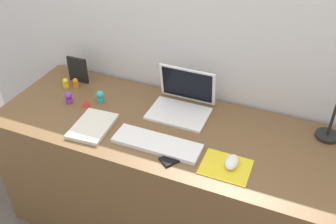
{
  "coord_description": "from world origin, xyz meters",
  "views": [
    {
      "loc": [
        0.56,
        -1.32,
        1.86
      ],
      "look_at": [
        0.01,
        0.0,
        0.83
      ],
      "focal_mm": 39.78,
      "sensor_mm": 36.0,
      "label": 1
    }
  ],
  "objects_px": {
    "keyboard": "(157,143)",
    "desk_lamp": "(336,113)",
    "toy_figurine_cyan": "(100,96)",
    "laptop": "(182,101)",
    "notebook_pad": "(93,126)",
    "toy_figurine_purple": "(69,97)",
    "picture_frame": "(78,70)",
    "toy_figurine_orange": "(76,82)",
    "toy_figurine_red": "(86,102)",
    "mouse": "(232,162)",
    "cell_phone": "(175,157)",
    "toy_figurine_yellow": "(66,83)"
  },
  "relations": [
    {
      "from": "cell_phone",
      "to": "toy_figurine_purple",
      "type": "bearing_deg",
      "value": -160.53
    },
    {
      "from": "toy_figurine_red",
      "to": "toy_figurine_purple",
      "type": "relative_size",
      "value": 0.76
    },
    {
      "from": "mouse",
      "to": "cell_phone",
      "type": "distance_m",
      "value": 0.25
    },
    {
      "from": "toy_figurine_cyan",
      "to": "toy_figurine_purple",
      "type": "relative_size",
      "value": 1.04
    },
    {
      "from": "toy_figurine_red",
      "to": "toy_figurine_yellow",
      "type": "height_order",
      "value": "toy_figurine_yellow"
    },
    {
      "from": "toy_figurine_cyan",
      "to": "toy_figurine_red",
      "type": "xyz_separation_m",
      "value": [
        -0.05,
        -0.06,
        -0.01
      ]
    },
    {
      "from": "laptop",
      "to": "toy_figurine_orange",
      "type": "bearing_deg",
      "value": -177.94
    },
    {
      "from": "laptop",
      "to": "toy_figurine_cyan",
      "type": "relative_size",
      "value": 4.45
    },
    {
      "from": "laptop",
      "to": "toy_figurine_orange",
      "type": "height_order",
      "value": "laptop"
    },
    {
      "from": "mouse",
      "to": "toy_figurine_yellow",
      "type": "relative_size",
      "value": 1.69
    },
    {
      "from": "desk_lamp",
      "to": "toy_figurine_orange",
      "type": "bearing_deg",
      "value": -178.25
    },
    {
      "from": "toy_figurine_cyan",
      "to": "toy_figurine_yellow",
      "type": "relative_size",
      "value": 1.19
    },
    {
      "from": "toy_figurine_red",
      "to": "notebook_pad",
      "type": "bearing_deg",
      "value": -48.22
    },
    {
      "from": "laptop",
      "to": "picture_frame",
      "type": "height_order",
      "value": "laptop"
    },
    {
      "from": "keyboard",
      "to": "toy_figurine_cyan",
      "type": "relative_size",
      "value": 6.09
    },
    {
      "from": "toy_figurine_cyan",
      "to": "toy_figurine_orange",
      "type": "bearing_deg",
      "value": 159.09
    },
    {
      "from": "mouse",
      "to": "toy_figurine_orange",
      "type": "xyz_separation_m",
      "value": [
        -0.98,
        0.29,
        0.01
      ]
    },
    {
      "from": "laptop",
      "to": "mouse",
      "type": "relative_size",
      "value": 3.12
    },
    {
      "from": "notebook_pad",
      "to": "toy_figurine_purple",
      "type": "bearing_deg",
      "value": 145.29
    },
    {
      "from": "notebook_pad",
      "to": "toy_figurine_cyan",
      "type": "xyz_separation_m",
      "value": [
        -0.08,
        0.21,
        0.03
      ]
    },
    {
      "from": "cell_phone",
      "to": "toy_figurine_purple",
      "type": "relative_size",
      "value": 1.98
    },
    {
      "from": "toy_figurine_cyan",
      "to": "keyboard",
      "type": "bearing_deg",
      "value": -26.19
    },
    {
      "from": "laptop",
      "to": "cell_phone",
      "type": "bearing_deg",
      "value": -74.21
    },
    {
      "from": "laptop",
      "to": "picture_frame",
      "type": "distance_m",
      "value": 0.65
    },
    {
      "from": "notebook_pad",
      "to": "picture_frame",
      "type": "height_order",
      "value": "picture_frame"
    },
    {
      "from": "cell_phone",
      "to": "toy_figurine_red",
      "type": "bearing_deg",
      "value": -163.85
    },
    {
      "from": "toy_figurine_purple",
      "to": "cell_phone",
      "type": "bearing_deg",
      "value": -15.39
    },
    {
      "from": "laptop",
      "to": "keyboard",
      "type": "bearing_deg",
      "value": -91.1
    },
    {
      "from": "mouse",
      "to": "toy_figurine_purple",
      "type": "xyz_separation_m",
      "value": [
        -0.92,
        0.14,
        0.01
      ]
    },
    {
      "from": "toy_figurine_cyan",
      "to": "toy_figurine_yellow",
      "type": "bearing_deg",
      "value": 168.15
    },
    {
      "from": "toy_figurine_red",
      "to": "toy_figurine_yellow",
      "type": "distance_m",
      "value": 0.24
    },
    {
      "from": "laptop",
      "to": "picture_frame",
      "type": "bearing_deg",
      "value": 176.96
    },
    {
      "from": "desk_lamp",
      "to": "notebook_pad",
      "type": "xyz_separation_m",
      "value": [
        -1.06,
        -0.33,
        -0.15
      ]
    },
    {
      "from": "toy_figurine_purple",
      "to": "laptop",
      "type": "bearing_deg",
      "value": 16.83
    },
    {
      "from": "notebook_pad",
      "to": "picture_frame",
      "type": "bearing_deg",
      "value": 127.65
    },
    {
      "from": "mouse",
      "to": "toy_figurine_red",
      "type": "relative_size",
      "value": 1.95
    },
    {
      "from": "cell_phone",
      "to": "toy_figurine_cyan",
      "type": "bearing_deg",
      "value": -171.15
    },
    {
      "from": "mouse",
      "to": "notebook_pad",
      "type": "relative_size",
      "value": 0.4
    },
    {
      "from": "cell_phone",
      "to": "desk_lamp",
      "type": "bearing_deg",
      "value": 66.87
    },
    {
      "from": "notebook_pad",
      "to": "toy_figurine_purple",
      "type": "relative_size",
      "value": 3.71
    },
    {
      "from": "laptop",
      "to": "keyboard",
      "type": "height_order",
      "value": "laptop"
    },
    {
      "from": "keyboard",
      "to": "desk_lamp",
      "type": "relative_size",
      "value": 1.17
    },
    {
      "from": "toy_figurine_purple",
      "to": "mouse",
      "type": "bearing_deg",
      "value": -8.35
    },
    {
      "from": "picture_frame",
      "to": "toy_figurine_purple",
      "type": "height_order",
      "value": "picture_frame"
    },
    {
      "from": "desk_lamp",
      "to": "toy_figurine_cyan",
      "type": "distance_m",
      "value": 1.15
    },
    {
      "from": "cell_phone",
      "to": "toy_figurine_orange",
      "type": "height_order",
      "value": "toy_figurine_orange"
    },
    {
      "from": "keyboard",
      "to": "desk_lamp",
      "type": "xyz_separation_m",
      "value": [
        0.72,
        0.33,
        0.15
      ]
    },
    {
      "from": "toy_figurine_yellow",
      "to": "mouse",
      "type": "bearing_deg",
      "value": -14.21
    },
    {
      "from": "laptop",
      "to": "cell_phone",
      "type": "height_order",
      "value": "laptop"
    },
    {
      "from": "cell_phone",
      "to": "toy_figurine_red",
      "type": "distance_m",
      "value": 0.61
    }
  ]
}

